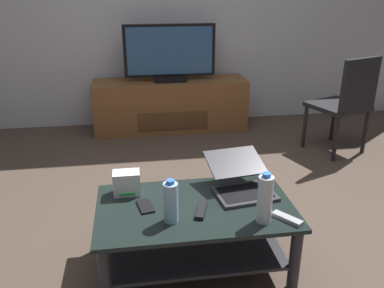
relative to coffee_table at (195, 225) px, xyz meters
name	(u,v)px	position (x,y,z in m)	size (l,w,h in m)	color
ground_plane	(202,229)	(0.10, 0.34, -0.26)	(7.68, 7.68, 0.00)	#4C3D33
coffee_table	(195,225)	(0.00, 0.00, 0.00)	(1.04, 0.62, 0.39)	black
media_cabinet	(171,105)	(0.10, 2.28, 0.00)	(1.59, 0.44, 0.53)	brown
television	(170,54)	(0.10, 2.26, 0.54)	(0.92, 0.20, 0.57)	black
dining_chair	(346,101)	(1.58, 1.38, 0.24)	(0.57, 0.57, 0.90)	black
laptop	(241,181)	(0.28, 0.13, 0.18)	(0.37, 0.44, 0.17)	#333338
router_box	(127,183)	(-0.36, 0.19, 0.19)	(0.15, 0.10, 0.13)	white
water_bottle_near	(265,199)	(0.31, -0.20, 0.25)	(0.08, 0.08, 0.27)	silver
water_bottle_far	(171,202)	(-0.14, -0.13, 0.23)	(0.07, 0.07, 0.23)	#99C6E5
cell_phone	(145,206)	(-0.26, 0.02, 0.13)	(0.07, 0.14, 0.01)	black
tv_remote	(287,218)	(0.43, -0.21, 0.13)	(0.04, 0.16, 0.02)	#99999E
soundbar_remote	(201,210)	(0.02, -0.07, 0.13)	(0.04, 0.16, 0.02)	black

